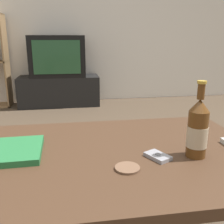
# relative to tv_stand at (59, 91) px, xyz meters

# --- Properties ---
(back_wall) EXTENTS (8.00, 0.05, 2.60)m
(back_wall) POSITION_rel_tv_stand_xyz_m (0.27, 0.29, 1.10)
(back_wall) COLOR silver
(back_wall) RESTS_ON ground_plane
(coffee_table) EXTENTS (1.27, 0.79, 0.48)m
(coffee_table) POSITION_rel_tv_stand_xyz_m (0.27, -2.74, 0.22)
(coffee_table) COLOR #422B1C
(coffee_table) RESTS_ON ground_plane
(tv_stand) EXTENTS (1.09, 0.43, 0.41)m
(tv_stand) POSITION_rel_tv_stand_xyz_m (0.00, 0.00, 0.00)
(tv_stand) COLOR black
(tv_stand) RESTS_ON ground_plane
(television) EXTENTS (0.72, 0.44, 0.54)m
(television) POSITION_rel_tv_stand_xyz_m (0.00, -0.00, 0.47)
(television) COLOR black
(television) RESTS_ON tv_stand
(beer_bottle) EXTENTS (0.08, 0.08, 0.28)m
(beer_bottle) POSITION_rel_tv_stand_xyz_m (0.61, -2.82, 0.39)
(beer_bottle) COLOR #563314
(beer_bottle) RESTS_ON coffee_table
(cell_phone) EXTENTS (0.10, 0.11, 0.02)m
(cell_phone) POSITION_rel_tv_stand_xyz_m (0.47, -2.82, 0.29)
(cell_phone) COLOR gray
(cell_phone) RESTS_ON coffee_table
(coaster) EXTENTS (0.09, 0.09, 0.01)m
(coaster) POSITION_rel_tv_stand_xyz_m (0.34, -2.88, 0.28)
(coaster) COLOR brown
(coaster) RESTS_ON coffee_table
(table_book) EXTENTS (0.20, 0.25, 0.02)m
(table_book) POSITION_rel_tv_stand_xyz_m (-0.05, -2.70, 0.29)
(table_book) COLOR #236B38
(table_book) RESTS_ON coffee_table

